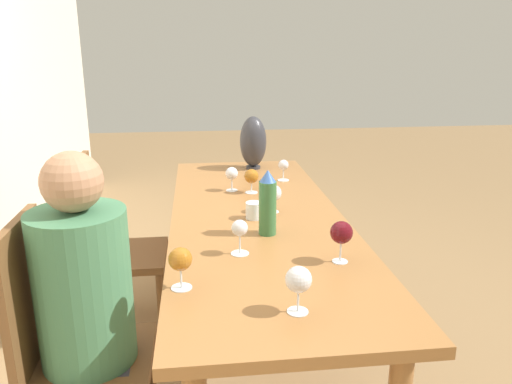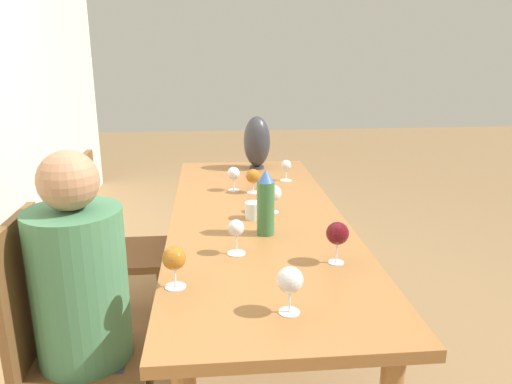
{
  "view_description": "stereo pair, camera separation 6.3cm",
  "coord_description": "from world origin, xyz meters",
  "px_view_note": "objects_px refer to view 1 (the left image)",
  "views": [
    {
      "loc": [
        -2.2,
        0.27,
        1.56
      ],
      "look_at": [
        0.06,
        0.0,
        0.88
      ],
      "focal_mm": 35.0,
      "sensor_mm": 36.0,
      "label": 1
    },
    {
      "loc": [
        -2.2,
        0.21,
        1.56
      ],
      "look_at": [
        0.06,
        0.0,
        0.88
      ],
      "focal_mm": 35.0,
      "sensor_mm": 36.0,
      "label": 2
    }
  ],
  "objects_px": {
    "wine_glass_5": "(180,260)",
    "wine_glass_7": "(299,280)",
    "water_bottle": "(268,203)",
    "chair_far": "(110,243)",
    "wine_glass_6": "(240,230)",
    "wine_glass_0": "(283,166)",
    "chair_near": "(67,344)",
    "wine_glass_1": "(273,194)",
    "person_near": "(90,307)",
    "wine_glass_4": "(341,233)",
    "wine_glass_3": "(232,174)",
    "wine_glass_2": "(251,177)",
    "vase": "(253,142)",
    "water_tumbler": "(254,210)"
  },
  "relations": [
    {
      "from": "wine_glass_1",
      "to": "person_near",
      "type": "bearing_deg",
      "value": 128.77
    },
    {
      "from": "water_tumbler",
      "to": "wine_glass_7",
      "type": "relative_size",
      "value": 0.52
    },
    {
      "from": "wine_glass_1",
      "to": "wine_glass_5",
      "type": "xyz_separation_m",
      "value": [
        -0.73,
        0.42,
        0.01
      ]
    },
    {
      "from": "water_tumbler",
      "to": "wine_glass_2",
      "type": "bearing_deg",
      "value": -4.8
    },
    {
      "from": "water_tumbler",
      "to": "wine_glass_7",
      "type": "height_order",
      "value": "wine_glass_7"
    },
    {
      "from": "wine_glass_2",
      "to": "chair_far",
      "type": "bearing_deg",
      "value": 88.14
    },
    {
      "from": "chair_near",
      "to": "chair_far",
      "type": "height_order",
      "value": "same"
    },
    {
      "from": "wine_glass_2",
      "to": "chair_near",
      "type": "xyz_separation_m",
      "value": [
        -0.94,
        0.78,
        -0.35
      ]
    },
    {
      "from": "vase",
      "to": "wine_glass_6",
      "type": "relative_size",
      "value": 2.45
    },
    {
      "from": "wine_glass_4",
      "to": "wine_glass_6",
      "type": "distance_m",
      "value": 0.38
    },
    {
      "from": "water_bottle",
      "to": "water_tumbler",
      "type": "relative_size",
      "value": 3.61
    },
    {
      "from": "wine_glass_3",
      "to": "wine_glass_6",
      "type": "bearing_deg",
      "value": 177.88
    },
    {
      "from": "water_bottle",
      "to": "chair_near",
      "type": "relative_size",
      "value": 0.28
    },
    {
      "from": "wine_glass_7",
      "to": "wine_glass_0",
      "type": "bearing_deg",
      "value": -8.15
    },
    {
      "from": "water_bottle",
      "to": "person_near",
      "type": "distance_m",
      "value": 0.8
    },
    {
      "from": "wine_glass_0",
      "to": "wine_glass_2",
      "type": "distance_m",
      "value": 0.31
    },
    {
      "from": "vase",
      "to": "wine_glass_3",
      "type": "xyz_separation_m",
      "value": [
        -0.49,
        0.17,
        -0.08
      ]
    },
    {
      "from": "water_tumbler",
      "to": "chair_near",
      "type": "bearing_deg",
      "value": 125.21
    },
    {
      "from": "vase",
      "to": "wine_glass_1",
      "type": "distance_m",
      "value": 0.88
    },
    {
      "from": "vase",
      "to": "wine_glass_5",
      "type": "relative_size",
      "value": 2.34
    },
    {
      "from": "wine_glass_3",
      "to": "wine_glass_7",
      "type": "relative_size",
      "value": 0.89
    },
    {
      "from": "water_bottle",
      "to": "wine_glass_0",
      "type": "xyz_separation_m",
      "value": [
        0.84,
        -0.21,
        -0.05
      ]
    },
    {
      "from": "wine_glass_0",
      "to": "wine_glass_5",
      "type": "xyz_separation_m",
      "value": [
        -1.3,
        0.57,
        0.01
      ]
    },
    {
      "from": "chair_near",
      "to": "chair_far",
      "type": "relative_size",
      "value": 1.0
    },
    {
      "from": "wine_glass_0",
      "to": "wine_glass_1",
      "type": "distance_m",
      "value": 0.58
    },
    {
      "from": "chair_far",
      "to": "wine_glass_0",
      "type": "bearing_deg",
      "value": -78.31
    },
    {
      "from": "wine_glass_0",
      "to": "chair_far",
      "type": "height_order",
      "value": "chair_far"
    },
    {
      "from": "person_near",
      "to": "water_bottle",
      "type": "bearing_deg",
      "value": -64.64
    },
    {
      "from": "water_tumbler",
      "to": "wine_glass_2",
      "type": "relative_size",
      "value": 0.59
    },
    {
      "from": "water_bottle",
      "to": "wine_glass_5",
      "type": "relative_size",
      "value": 1.95
    },
    {
      "from": "wine_glass_7",
      "to": "chair_near",
      "type": "relative_size",
      "value": 0.15
    },
    {
      "from": "water_bottle",
      "to": "chair_far",
      "type": "height_order",
      "value": "water_bottle"
    },
    {
      "from": "wine_glass_1",
      "to": "wine_glass_7",
      "type": "relative_size",
      "value": 0.91
    },
    {
      "from": "chair_near",
      "to": "wine_glass_1",
      "type": "bearing_deg",
      "value": -54.41
    },
    {
      "from": "chair_near",
      "to": "person_near",
      "type": "distance_m",
      "value": 0.17
    },
    {
      "from": "wine_glass_0",
      "to": "wine_glass_5",
      "type": "relative_size",
      "value": 0.86
    },
    {
      "from": "water_tumbler",
      "to": "wine_glass_3",
      "type": "height_order",
      "value": "wine_glass_3"
    },
    {
      "from": "wine_glass_4",
      "to": "chair_near",
      "type": "bearing_deg",
      "value": 90.61
    },
    {
      "from": "water_bottle",
      "to": "wine_glass_6",
      "type": "relative_size",
      "value": 2.04
    },
    {
      "from": "wine_glass_3",
      "to": "wine_glass_6",
      "type": "height_order",
      "value": "wine_glass_6"
    },
    {
      "from": "wine_glass_5",
      "to": "chair_near",
      "type": "distance_m",
      "value": 0.57
    },
    {
      "from": "person_near",
      "to": "wine_glass_6",
      "type": "bearing_deg",
      "value": -76.86
    },
    {
      "from": "wine_glass_7",
      "to": "person_near",
      "type": "distance_m",
      "value": 0.79
    },
    {
      "from": "water_tumbler",
      "to": "wine_glass_2",
      "type": "distance_m",
      "value": 0.42
    },
    {
      "from": "wine_glass_5",
      "to": "wine_glass_7",
      "type": "distance_m",
      "value": 0.4
    },
    {
      "from": "wine_glass_3",
      "to": "wine_glass_5",
      "type": "bearing_deg",
      "value": 167.46
    },
    {
      "from": "wine_glass_0",
      "to": "wine_glass_1",
      "type": "relative_size",
      "value": 0.92
    },
    {
      "from": "wine_glass_5",
      "to": "person_near",
      "type": "xyz_separation_m",
      "value": [
        0.13,
        0.33,
        -0.22
      ]
    },
    {
      "from": "water_tumbler",
      "to": "wine_glass_6",
      "type": "relative_size",
      "value": 0.56
    },
    {
      "from": "water_bottle",
      "to": "wine_glass_6",
      "type": "bearing_deg",
      "value": 145.49
    }
  ]
}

